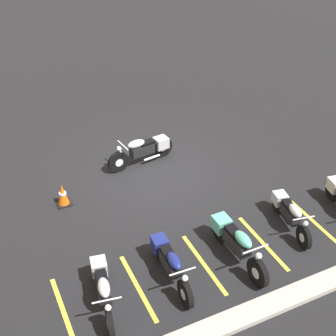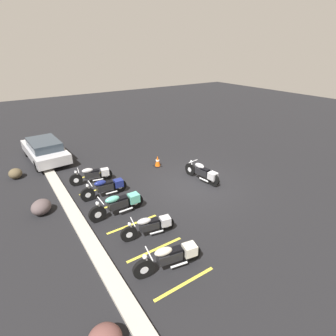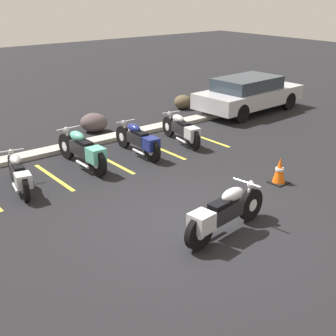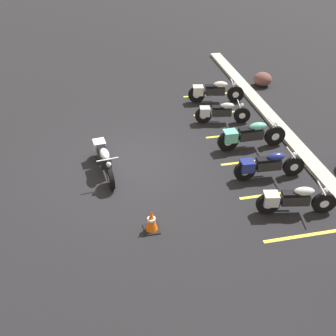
{
  "view_description": "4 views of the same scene",
  "coord_description": "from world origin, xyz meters",
  "px_view_note": "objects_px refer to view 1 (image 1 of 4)",
  "views": [
    {
      "loc": [
        4.67,
        10.66,
        8.05
      ],
      "look_at": [
        0.13,
        1.07,
        0.85
      ],
      "focal_mm": 50.0,
      "sensor_mm": 36.0,
      "label": 1
    },
    {
      "loc": [
        -8.72,
        7.37,
        6.23
      ],
      "look_at": [
        0.76,
        1.04,
        0.92
      ],
      "focal_mm": 28.0,
      "sensor_mm": 36.0,
      "label": 2
    },
    {
      "loc": [
        -5.46,
        -6.1,
        4.39
      ],
      "look_at": [
        0.26,
        1.15,
        0.77
      ],
      "focal_mm": 50.0,
      "sensor_mm": 36.0,
      "label": 3
    },
    {
      "loc": [
        10.03,
        -0.74,
        6.97
      ],
      "look_at": [
        1.0,
        1.11,
        0.44
      ],
      "focal_mm": 42.0,
      "sensor_mm": 36.0,
      "label": 4
    }
  ],
  "objects_px": {
    "motorcycle_silver_featured": "(144,150)",
    "parked_bike_4": "(103,287)",
    "parked_bike_3": "(170,262)",
    "parked_bike_2": "(236,242)",
    "traffic_cone": "(63,195)",
    "parked_bike_1": "(289,213)"
  },
  "relations": [
    {
      "from": "parked_bike_3",
      "to": "parked_bike_4",
      "type": "height_order",
      "value": "parked_bike_3"
    },
    {
      "from": "parked_bike_2",
      "to": "parked_bike_4",
      "type": "relative_size",
      "value": 1.12
    },
    {
      "from": "parked_bike_3",
      "to": "parked_bike_2",
      "type": "bearing_deg",
      "value": 89.2
    },
    {
      "from": "motorcycle_silver_featured",
      "to": "parked_bike_4",
      "type": "distance_m",
      "value": 5.49
    },
    {
      "from": "motorcycle_silver_featured",
      "to": "traffic_cone",
      "type": "bearing_deg",
      "value": 11.36
    },
    {
      "from": "parked_bike_3",
      "to": "motorcycle_silver_featured",
      "type": "bearing_deg",
      "value": 166.45
    },
    {
      "from": "parked_bike_3",
      "to": "traffic_cone",
      "type": "distance_m",
      "value": 3.94
    },
    {
      "from": "parked_bike_1",
      "to": "parked_bike_2",
      "type": "relative_size",
      "value": 0.86
    },
    {
      "from": "parked_bike_4",
      "to": "motorcycle_silver_featured",
      "type": "bearing_deg",
      "value": 158.1
    },
    {
      "from": "parked_bike_1",
      "to": "parked_bike_2",
      "type": "distance_m",
      "value": 1.89
    },
    {
      "from": "motorcycle_silver_featured",
      "to": "traffic_cone",
      "type": "xyz_separation_m",
      "value": [
        2.81,
        0.96,
        -0.16
      ]
    },
    {
      "from": "motorcycle_silver_featured",
      "to": "parked_bike_3",
      "type": "relative_size",
      "value": 1.04
    },
    {
      "from": "motorcycle_silver_featured",
      "to": "parked_bike_3",
      "type": "height_order",
      "value": "motorcycle_silver_featured"
    },
    {
      "from": "parked_bike_2",
      "to": "traffic_cone",
      "type": "distance_m",
      "value": 4.89
    },
    {
      "from": "parked_bike_2",
      "to": "traffic_cone",
      "type": "height_order",
      "value": "parked_bike_2"
    },
    {
      "from": "motorcycle_silver_featured",
      "to": "parked_bike_1",
      "type": "distance_m",
      "value": 4.85
    },
    {
      "from": "parked_bike_2",
      "to": "parked_bike_3",
      "type": "xyz_separation_m",
      "value": [
        1.66,
        -0.1,
        -0.04
      ]
    },
    {
      "from": "parked_bike_1",
      "to": "parked_bike_3",
      "type": "relative_size",
      "value": 0.93
    },
    {
      "from": "motorcycle_silver_featured",
      "to": "parked_bike_2",
      "type": "bearing_deg",
      "value": 86.61
    },
    {
      "from": "motorcycle_silver_featured",
      "to": "parked_bike_4",
      "type": "xyz_separation_m",
      "value": [
        2.91,
        4.65,
        -0.03
      ]
    },
    {
      "from": "parked_bike_3",
      "to": "traffic_cone",
      "type": "relative_size",
      "value": 3.33
    },
    {
      "from": "parked_bike_4",
      "to": "parked_bike_3",
      "type": "bearing_deg",
      "value": 101.97
    }
  ]
}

